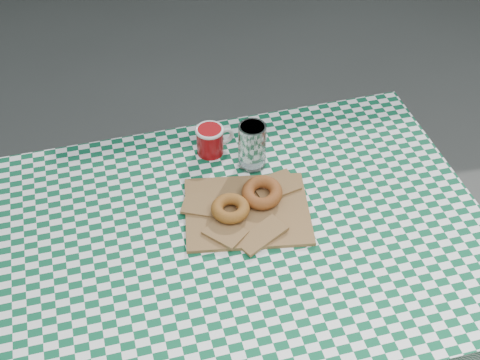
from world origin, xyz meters
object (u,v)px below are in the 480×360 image
at_px(table, 225,328).
at_px(coffee_mug, 210,141).
at_px(drinking_glass, 252,146).
at_px(paper_bag, 247,210).

bearing_deg(table, coffee_mug, 82.20).
bearing_deg(drinking_glass, table, -116.91).
xyz_separation_m(paper_bag, coffee_mug, (-0.05, 0.24, 0.03)).
bearing_deg(paper_bag, coffee_mug, 102.38).
relative_size(coffee_mug, drinking_glass, 1.10).
relative_size(paper_bag, coffee_mug, 2.11).
relative_size(table, paper_bag, 4.19).
bearing_deg(coffee_mug, drinking_glass, -49.35).
xyz_separation_m(table, paper_bag, (0.07, 0.07, 0.39)).
distance_m(coffee_mug, drinking_glass, 0.13).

